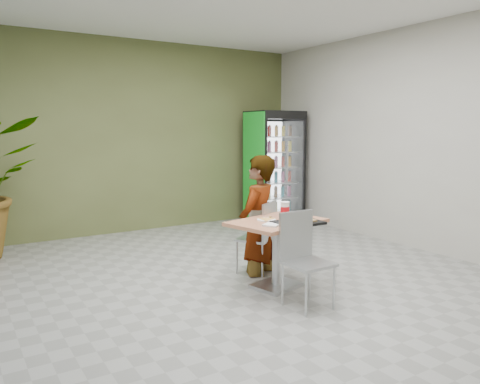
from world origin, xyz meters
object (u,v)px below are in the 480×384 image
seated_woman (257,227)px  cafeteria_tray (298,223)px  chair_near (302,251)px  dining_table (277,240)px  chair_far (262,232)px  soda_cup (285,210)px  beverage_fridge (274,167)px

seated_woman → cafeteria_tray: (-0.03, -0.80, 0.20)m
chair_near → seated_woman: (0.19, 1.07, 0.02)m
cafeteria_tray → seated_woman: bearing=88.1°
seated_woman → cafeteria_tray: seated_woman is taller
dining_table → chair_near: (-0.09, -0.54, 0.01)m
chair_far → soda_cup: bearing=58.9°
dining_table → soda_cup: 0.35m
chair_near → chair_far: bearing=76.0°
chair_near → soda_cup: (0.25, 0.61, 0.29)m
chair_near → cafeteria_tray: chair_near is taller
soda_cup → beverage_fridge: beverage_fridge is taller
dining_table → cafeteria_tray: bearing=-73.6°
chair_near → soda_cup: bearing=66.9°
beverage_fridge → soda_cup: bearing=-123.1°
chair_near → dining_table: bearing=79.7°
chair_far → cafeteria_tray: chair_far is taller
dining_table → chair_far: 0.53m
soda_cup → cafeteria_tray: (-0.08, -0.34, -0.07)m
chair_near → cafeteria_tray: 0.39m
chair_near → beverage_fridge: beverage_fridge is taller
dining_table → cafeteria_tray: (0.08, -0.27, 0.23)m
soda_cup → seated_woman: bearing=96.9°
chair_near → beverage_fridge: (2.21, 3.52, 0.48)m
soda_cup → chair_near: bearing=-112.2°
soda_cup → cafeteria_tray: bearing=-103.7°
seated_woman → soda_cup: seated_woman is taller
cafeteria_tray → beverage_fridge: bearing=57.7°
seated_woman → cafeteria_tray: size_ratio=3.56×
dining_table → chair_far: (0.15, 0.50, -0.02)m
chair_near → beverage_fridge: size_ratio=0.45×
dining_table → soda_cup: size_ratio=6.18×
chair_near → soda_cup: soda_cup is taller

